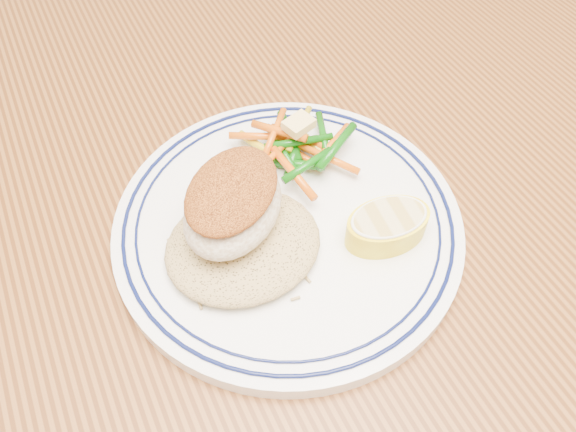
# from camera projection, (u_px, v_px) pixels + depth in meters

# --- Properties ---
(dining_table) EXTENTS (1.50, 0.90, 0.75)m
(dining_table) POSITION_uv_depth(u_px,v_px,m) (282.00, 247.00, 0.57)
(dining_table) COLOR #532B10
(dining_table) RESTS_ON ground
(plate) EXTENTS (0.28, 0.28, 0.02)m
(plate) POSITION_uv_depth(u_px,v_px,m) (288.00, 224.00, 0.46)
(plate) COLOR white
(plate) RESTS_ON dining_table
(rice_pilaf) EXTENTS (0.12, 0.11, 0.02)m
(rice_pilaf) POSITION_uv_depth(u_px,v_px,m) (243.00, 242.00, 0.42)
(rice_pilaf) COLOR #A38851
(rice_pilaf) RESTS_ON plate
(fish_fillet) EXTENTS (0.11, 0.11, 0.05)m
(fish_fillet) POSITION_uv_depth(u_px,v_px,m) (233.00, 203.00, 0.41)
(fish_fillet) COLOR beige
(fish_fillet) RESTS_ON rice_pilaf
(vegetable_pile) EXTENTS (0.11, 0.10, 0.03)m
(vegetable_pile) POSITION_uv_depth(u_px,v_px,m) (297.00, 146.00, 0.48)
(vegetable_pile) COLOR #DA590A
(vegetable_pile) RESTS_ON plate
(butter_pat) EXTENTS (0.03, 0.02, 0.01)m
(butter_pat) POSITION_uv_depth(u_px,v_px,m) (299.00, 124.00, 0.47)
(butter_pat) COLOR #F3D377
(butter_pat) RESTS_ON vegetable_pile
(lemon_wedge) EXTENTS (0.07, 0.07, 0.03)m
(lemon_wedge) POSITION_uv_depth(u_px,v_px,m) (387.00, 225.00, 0.43)
(lemon_wedge) COLOR yellow
(lemon_wedge) RESTS_ON plate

